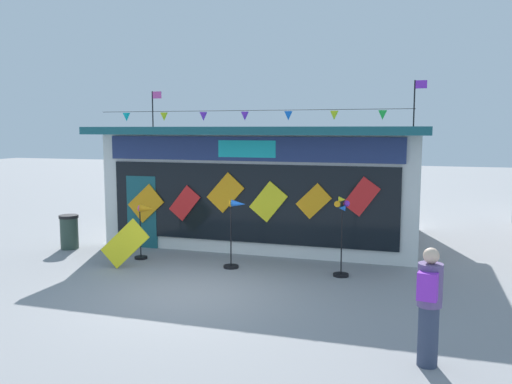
% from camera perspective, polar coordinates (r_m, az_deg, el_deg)
% --- Properties ---
extents(ground_plane, '(80.00, 80.00, 0.00)m').
position_cam_1_polar(ground_plane, '(10.90, -7.11, -10.77)').
color(ground_plane, gray).
extents(kite_shop_building, '(8.96, 5.70, 4.62)m').
position_cam_1_polar(kite_shop_building, '(15.93, 1.80, 1.09)').
color(kite_shop_building, silver).
rests_on(kite_shop_building, ground_plane).
extents(wind_spinner_far_left, '(0.66, 0.32, 1.41)m').
position_cam_1_polar(wind_spinner_far_left, '(13.55, -11.79, -2.93)').
color(wind_spinner_far_left, black).
rests_on(wind_spinner_far_left, ground_plane).
extents(wind_spinner_left, '(0.58, 0.36, 1.63)m').
position_cam_1_polar(wind_spinner_left, '(12.44, -2.30, -4.11)').
color(wind_spinner_left, black).
rests_on(wind_spinner_left, ground_plane).
extents(wind_spinner_center_left, '(0.35, 0.35, 1.81)m').
position_cam_1_polar(wind_spinner_center_left, '(11.87, 9.24, -4.41)').
color(wind_spinner_center_left, black).
rests_on(wind_spinner_center_left, ground_plane).
extents(person_near_camera, '(0.35, 0.47, 1.68)m').
position_cam_1_polar(person_near_camera, '(7.78, 18.21, -11.48)').
color(person_near_camera, '#333D56').
rests_on(person_near_camera, ground_plane).
extents(trash_bin, '(0.52, 0.52, 0.94)m').
position_cam_1_polar(trash_bin, '(15.43, -19.55, -4.06)').
color(trash_bin, '#2D4238').
rests_on(trash_bin, ground_plane).
extents(display_kite_on_ground, '(1.19, 0.26, 1.19)m').
position_cam_1_polar(display_kite_on_ground, '(12.88, -13.99, -5.43)').
color(display_kite_on_ground, yellow).
rests_on(display_kite_on_ground, ground_plane).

